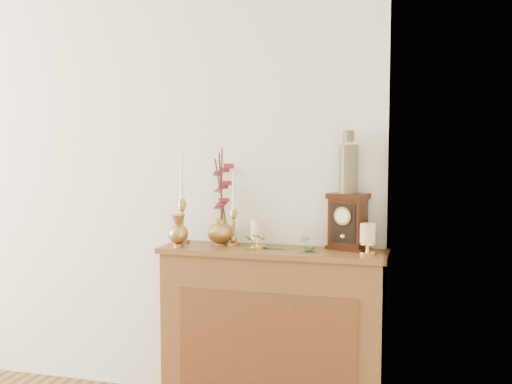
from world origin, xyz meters
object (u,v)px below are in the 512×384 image
(ginger_jar, at_px, (223,201))
(mantel_clock, at_px, (348,222))
(bud_vase, at_px, (178,231))
(candlestick_center, at_px, (234,221))
(ceramic_vase, at_px, (349,165))
(candlestick_left, at_px, (182,214))

(ginger_jar, relative_size, mantel_clock, 1.80)
(bud_vase, bearing_deg, candlestick_center, 27.02)
(candlestick_center, distance_m, ceramic_vase, 0.71)
(mantel_clock, distance_m, ceramic_vase, 0.31)
(bud_vase, relative_size, ceramic_vase, 0.54)
(candlestick_center, distance_m, ginger_jar, 0.14)
(mantel_clock, bearing_deg, bud_vase, -150.17)
(candlestick_left, relative_size, ginger_jar, 0.96)
(mantel_clock, bearing_deg, candlestick_center, -157.47)
(candlestick_center, relative_size, ginger_jar, 0.78)
(mantel_clock, bearing_deg, ginger_jar, -161.15)
(candlestick_left, xyz_separation_m, bud_vase, (0.03, -0.13, -0.08))
(candlestick_center, distance_m, bud_vase, 0.31)
(candlestick_center, xyz_separation_m, ceramic_vase, (0.63, 0.05, 0.32))
(bud_vase, distance_m, ceramic_vase, 0.99)
(candlestick_center, bearing_deg, ginger_jar, 152.77)
(candlestick_center, relative_size, bud_vase, 2.36)
(candlestick_left, distance_m, ceramic_vase, 0.98)
(bud_vase, xyz_separation_m, mantel_clock, (0.90, 0.19, 0.06))
(candlestick_center, height_order, ceramic_vase, ceramic_vase)
(ceramic_vase, bearing_deg, candlestick_left, -176.17)
(candlestick_left, distance_m, ginger_jar, 0.25)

